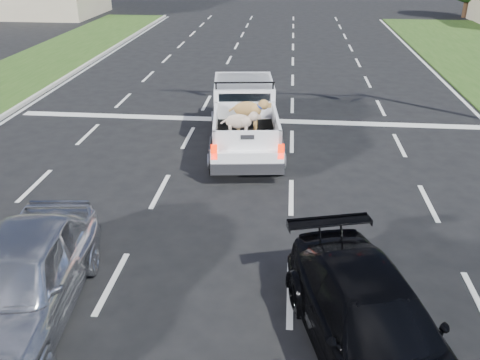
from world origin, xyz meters
name	(u,v)px	position (x,y,z in m)	size (l,w,h in m)	color
ground	(200,288)	(0.00, 0.00, 0.00)	(160.00, 160.00, 0.00)	black
road_markings	(235,156)	(0.00, 6.56, 0.01)	(17.75, 60.00, 0.01)	silver
pickup_truck	(244,117)	(0.20, 7.53, 0.97)	(2.63, 5.78, 2.09)	black
silver_sedan	(20,279)	(-2.93, -1.09, 0.80)	(1.89, 4.71, 1.60)	silver
black_coupe	(373,325)	(3.02, -1.52, 0.69)	(1.92, 4.73, 1.37)	black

